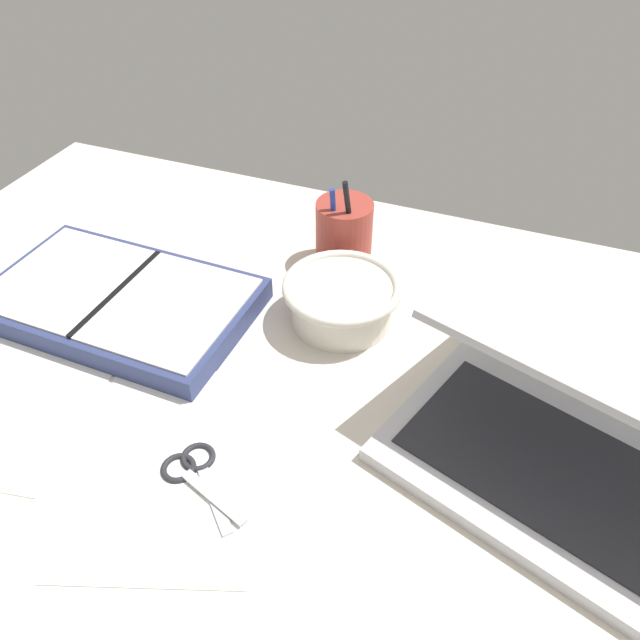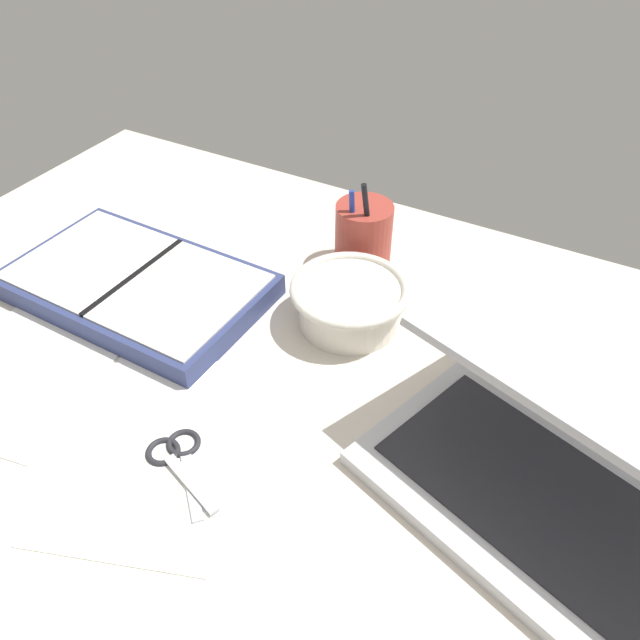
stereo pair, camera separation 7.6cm
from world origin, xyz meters
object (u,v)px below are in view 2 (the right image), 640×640
Objects in this scene: laptop at (558,462)px; planner at (137,285)px; bowl at (352,302)px; pen_cup at (363,236)px; scissors at (177,456)px.

laptop reaches higher than planner.
pen_cup reaches higher than bowl.
pen_cup is at bearing 43.36° from planner.
bowl is 1.07× the size of pen_cup.
bowl reaches higher than scissors.
pen_cup is at bearing 160.61° from laptop.
bowl reaches higher than planner.
bowl is (-30.32, 13.97, -1.34)cm from laptop.
scissors is (-36.88, -15.57, -4.60)cm from laptop.
laptop is at bearing -37.76° from pen_cup.
bowl is 30.44cm from scissors.
pen_cup is (-35.04, 27.14, 0.18)cm from laptop.
bowl is 1.36× the size of scissors.
pen_cup is (-4.72, 13.16, 1.52)cm from bowl.
laptop is 40.29cm from scissors.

